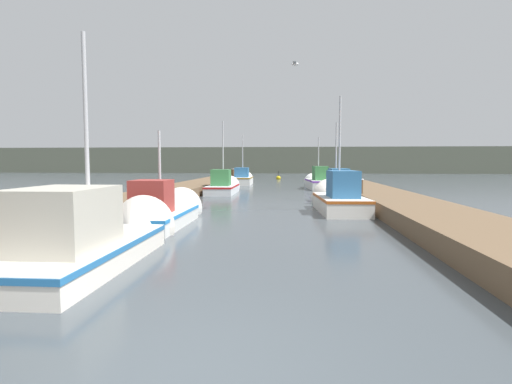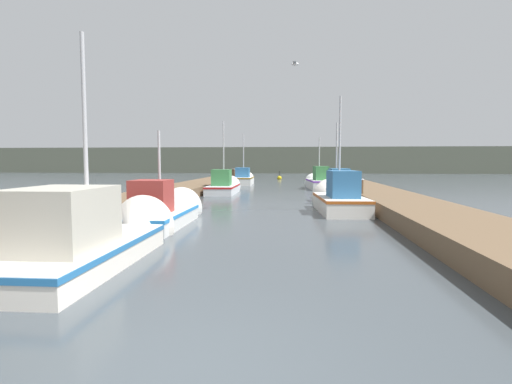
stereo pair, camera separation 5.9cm
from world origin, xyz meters
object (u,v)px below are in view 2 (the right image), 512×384
(fishing_boat_3, at_px, (335,191))
(fishing_boat_5, at_px, (318,182))
(fishing_boat_1, at_px, (164,212))
(mooring_piling_0, at_px, (332,177))
(fishing_boat_2, at_px, (338,198))
(seagull_lead, at_px, (295,64))
(fishing_boat_0, at_px, (98,236))
(mooring_piling_1, at_px, (59,225))
(mooring_piling_3, at_px, (234,176))
(channel_buoy, at_px, (279,178))
(mooring_piling_2, at_px, (360,192))
(fishing_boat_4, at_px, (224,186))
(fishing_boat_6, at_px, (244,179))

(fishing_boat_3, relative_size, fishing_boat_5, 0.90)
(fishing_boat_1, bearing_deg, mooring_piling_0, 69.99)
(fishing_boat_2, distance_m, seagull_lead, 5.43)
(fishing_boat_5, bearing_deg, fishing_boat_0, -109.91)
(mooring_piling_1, height_order, mooring_piling_3, mooring_piling_3)
(mooring_piling_1, relative_size, channel_buoy, 1.15)
(fishing_boat_1, height_order, fishing_boat_3, fishing_boat_3)
(fishing_boat_1, distance_m, mooring_piling_2, 9.05)
(fishing_boat_3, height_order, mooring_piling_0, fishing_boat_3)
(fishing_boat_1, height_order, fishing_boat_2, fishing_boat_2)
(fishing_boat_4, height_order, mooring_piling_0, fishing_boat_4)
(fishing_boat_0, xyz_separation_m, fishing_boat_3, (6.01, 12.70, 0.04))
(mooring_piling_2, height_order, seagull_lead, seagull_lead)
(fishing_boat_6, height_order, seagull_lead, seagull_lead)
(fishing_boat_0, distance_m, mooring_piling_2, 12.37)
(mooring_piling_1, relative_size, mooring_piling_3, 0.88)
(mooring_piling_2, distance_m, seagull_lead, 6.35)
(fishing_boat_5, xyz_separation_m, mooring_piling_3, (-7.04, 5.76, 0.17))
(fishing_boat_2, relative_size, mooring_piling_1, 4.36)
(fishing_boat_1, distance_m, channel_buoy, 31.22)
(mooring_piling_0, xyz_separation_m, mooring_piling_1, (-8.13, -24.75, -0.08))
(fishing_boat_2, xyz_separation_m, fishing_boat_6, (-5.97, 17.54, -0.01))
(fishing_boat_0, relative_size, channel_buoy, 5.51)
(fishing_boat_0, distance_m, fishing_boat_1, 4.58)
(mooring_piling_0, xyz_separation_m, mooring_piling_3, (-8.35, 1.97, -0.00))
(fishing_boat_1, distance_m, mooring_piling_1, 4.21)
(fishing_boat_3, height_order, mooring_piling_3, fishing_boat_3)
(fishing_boat_1, distance_m, fishing_boat_3, 10.19)
(mooring_piling_3, bearing_deg, mooring_piling_1, -89.53)
(fishing_boat_5, distance_m, mooring_piling_2, 11.23)
(fishing_boat_3, height_order, mooring_piling_1, fishing_boat_3)
(mooring_piling_2, bearing_deg, fishing_boat_1, -140.84)
(fishing_boat_4, height_order, seagull_lead, seagull_lead)
(fishing_boat_1, height_order, fishing_boat_5, fishing_boat_5)
(fishing_boat_3, xyz_separation_m, mooring_piling_3, (-7.35, 14.52, 0.18))
(fishing_boat_3, bearing_deg, mooring_piling_0, 80.84)
(mooring_piling_1, distance_m, seagull_lead, 10.03)
(fishing_boat_0, bearing_deg, mooring_piling_3, 91.95)
(channel_buoy, bearing_deg, fishing_boat_2, -83.11)
(mooring_piling_0, distance_m, seagull_lead, 18.58)
(fishing_boat_5, distance_m, fishing_boat_6, 7.51)
(fishing_boat_4, xyz_separation_m, mooring_piling_0, (7.34, 8.63, 0.25))
(fishing_boat_3, height_order, mooring_piling_2, fishing_boat_3)
(fishing_boat_6, bearing_deg, fishing_boat_4, -91.81)
(fishing_boat_1, height_order, fishing_boat_4, fishing_boat_4)
(fishing_boat_2, xyz_separation_m, mooring_piling_3, (-7.01, 18.78, 0.18))
(mooring_piling_2, bearing_deg, mooring_piling_1, -129.13)
(fishing_boat_0, relative_size, fishing_boat_3, 1.14)
(fishing_boat_5, xyz_separation_m, seagull_lead, (-1.76, -13.87, 5.06))
(fishing_boat_2, distance_m, mooring_piling_2, 2.20)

